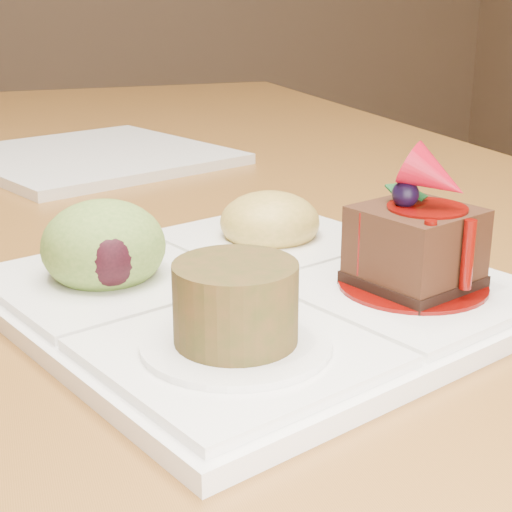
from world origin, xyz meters
name	(u,v)px	position (x,y,z in m)	size (l,w,h in m)	color
dining_table	(113,250)	(0.00, 0.00, 0.68)	(1.00, 1.80, 0.75)	brown
sampler_plate	(249,273)	(0.03, -0.35, 0.77)	(0.37, 0.37, 0.11)	white
second_plate	(92,157)	(0.00, 0.15, 0.76)	(0.28, 0.28, 0.01)	white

